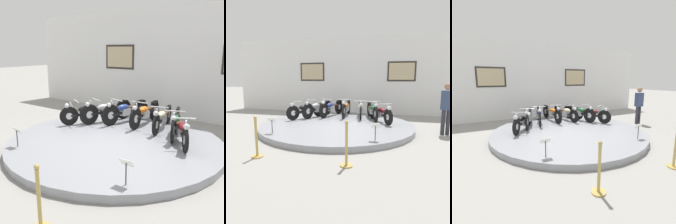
# 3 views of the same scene
# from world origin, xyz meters

# --- Properties ---
(ground_plane) EXTENTS (60.00, 60.00, 0.00)m
(ground_plane) POSITION_xyz_m (0.00, 0.00, 0.00)
(ground_plane) COLOR gray
(display_platform) EXTENTS (5.73, 5.73, 0.19)m
(display_platform) POSITION_xyz_m (0.00, 0.00, 0.09)
(display_platform) COLOR gray
(display_platform) RESTS_ON ground_plane
(back_wall) EXTENTS (14.00, 0.22, 4.06)m
(back_wall) POSITION_xyz_m (0.00, 3.83, 2.03)
(back_wall) COLOR white
(back_wall) RESTS_ON ground_plane
(motorcycle_black) EXTENTS (1.09, 1.68, 0.78)m
(motorcycle_black) POSITION_xyz_m (-1.58, 0.72, 0.56)
(motorcycle_black) COLOR black
(motorcycle_black) RESTS_ON display_platform
(motorcycle_silver) EXTENTS (0.78, 1.91, 0.81)m
(motorcycle_silver) POSITION_xyz_m (-1.22, 1.21, 0.58)
(motorcycle_silver) COLOR black
(motorcycle_silver) RESTS_ON display_platform
(motorcycle_blue) EXTENTS (0.65, 1.97, 0.81)m
(motorcycle_blue) POSITION_xyz_m (-0.67, 1.54, 0.59)
(motorcycle_blue) COLOR black
(motorcycle_blue) RESTS_ON display_platform
(motorcycle_orange) EXTENTS (0.54, 2.03, 0.82)m
(motorcycle_orange) POSITION_xyz_m (0.00, 1.65, 0.59)
(motorcycle_orange) COLOR black
(motorcycle_orange) RESTS_ON display_platform
(motorcycle_cream) EXTENTS (0.54, 1.94, 0.78)m
(motorcycle_cream) POSITION_xyz_m (0.67, 1.53, 0.56)
(motorcycle_cream) COLOR black
(motorcycle_cream) RESTS_ON display_platform
(motorcycle_green) EXTENTS (0.71, 1.94, 0.81)m
(motorcycle_green) POSITION_xyz_m (1.22, 1.21, 0.58)
(motorcycle_green) COLOR black
(motorcycle_green) RESTS_ON display_platform
(motorcycle_maroon) EXTENTS (1.04, 1.71, 0.78)m
(motorcycle_maroon) POSITION_xyz_m (1.58, 0.72, 0.56)
(motorcycle_maroon) COLOR black
(motorcycle_maroon) RESTS_ON display_platform
(info_placard_front_left) EXTENTS (0.26, 0.11, 0.51)m
(info_placard_front_left) POSITION_xyz_m (-1.61, -1.93, 0.55)
(info_placard_front_left) COLOR #333338
(info_placard_front_left) RESTS_ON display_platform
(info_placard_front_centre) EXTENTS (0.26, 0.11, 0.51)m
(info_placard_front_centre) POSITION_xyz_m (1.61, -1.93, 0.55)
(info_placard_front_centre) COLOR #333338
(info_placard_front_centre) RESTS_ON display_platform
(visitor_standing) EXTENTS (0.36, 0.23, 1.76)m
(visitor_standing) POSITION_xyz_m (3.81, 0.02, 1.00)
(visitor_standing) COLOR #2D2D38
(visitor_standing) RESTS_ON ground_plane
(stanchion_post_left_of_entry) EXTENTS (0.28, 0.28, 1.02)m
(stanchion_post_left_of_entry) POSITION_xyz_m (-1.12, -3.45, 0.34)
(stanchion_post_left_of_entry) COLOR tan
(stanchion_post_left_of_entry) RESTS_ON ground_plane
(stanchion_post_right_of_entry) EXTENTS (0.28, 0.28, 1.02)m
(stanchion_post_right_of_entry) POSITION_xyz_m (1.12, -3.45, 0.34)
(stanchion_post_right_of_entry) COLOR tan
(stanchion_post_right_of_entry) RESTS_ON ground_plane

